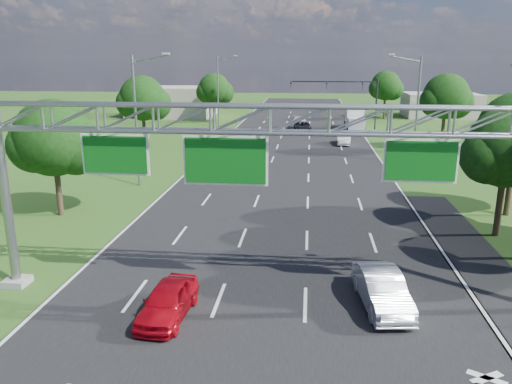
# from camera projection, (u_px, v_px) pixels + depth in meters

# --- Properties ---
(ground) EXTENTS (220.00, 220.00, 0.00)m
(ground) POSITION_uv_depth(u_px,v_px,m) (285.00, 189.00, 38.38)
(ground) COLOR #284F17
(ground) RESTS_ON ground
(road) EXTENTS (18.00, 180.00, 0.02)m
(road) POSITION_uv_depth(u_px,v_px,m) (285.00, 189.00, 38.38)
(road) COLOR black
(road) RESTS_ON ground
(road_flare) EXTENTS (3.00, 30.00, 0.02)m
(road_flare) POSITION_uv_depth(u_px,v_px,m) (497.00, 287.00, 21.96)
(road_flare) COLOR black
(road_flare) RESTS_ON ground
(sign_gantry) EXTENTS (23.50, 1.00, 9.56)m
(sign_gantry) POSITION_uv_depth(u_px,v_px,m) (272.00, 135.00, 19.27)
(sign_gantry) COLOR gray
(sign_gantry) RESTS_ON ground
(traffic_signal) EXTENTS (12.21, 0.24, 7.00)m
(traffic_signal) POSITION_uv_depth(u_px,v_px,m) (351.00, 92.00, 69.87)
(traffic_signal) COLOR black
(traffic_signal) RESTS_ON ground
(streetlight_l_near) EXTENTS (2.97, 0.22, 10.16)m
(streetlight_l_near) POSITION_uv_depth(u_px,v_px,m) (138.00, 115.00, 38.09)
(streetlight_l_near) COLOR gray
(streetlight_l_near) RESTS_ON ground
(streetlight_l_far) EXTENTS (2.97, 0.22, 10.16)m
(streetlight_l_far) POSITION_uv_depth(u_px,v_px,m) (219.00, 88.00, 71.70)
(streetlight_l_far) COLOR gray
(streetlight_l_far) RESTS_ON ground
(streetlight_r_mid) EXTENTS (2.97, 0.22, 10.16)m
(streetlight_r_mid) POSITION_uv_depth(u_px,v_px,m) (415.00, 106.00, 45.36)
(streetlight_r_mid) COLOR gray
(streetlight_r_mid) RESTS_ON ground
(tree_verge_la) EXTENTS (5.76, 4.80, 7.40)m
(tree_verge_la) POSITION_uv_depth(u_px,v_px,m) (55.00, 142.00, 30.93)
(tree_verge_la) COLOR #2D2116
(tree_verge_la) RESTS_ON ground
(tree_verge_lb) EXTENTS (5.76, 4.80, 8.06)m
(tree_verge_lb) POSITION_uv_depth(u_px,v_px,m) (143.00, 100.00, 53.05)
(tree_verge_lb) COLOR #2D2116
(tree_verge_lb) RESTS_ON ground
(tree_verge_lc) EXTENTS (5.76, 4.80, 7.62)m
(tree_verge_lc) POSITION_uv_depth(u_px,v_px,m) (215.00, 90.00, 76.86)
(tree_verge_lc) COLOR #2D2116
(tree_verge_lc) RESTS_ON ground
(tree_verge_rd) EXTENTS (5.76, 4.80, 8.28)m
(tree_verge_rd) POSITION_uv_depth(u_px,v_px,m) (446.00, 99.00, 52.58)
(tree_verge_rd) COLOR #2D2116
(tree_verge_rd) RESTS_ON ground
(tree_verge_re) EXTENTS (5.76, 4.80, 7.84)m
(tree_verge_re) POSITION_uv_depth(u_px,v_px,m) (386.00, 87.00, 81.70)
(tree_verge_re) COLOR #2D2116
(tree_verge_re) RESTS_ON ground
(building_left) EXTENTS (14.00, 10.00, 5.00)m
(building_left) POSITION_uv_depth(u_px,v_px,m) (172.00, 102.00, 86.09)
(building_left) COLOR #A09886
(building_left) RESTS_ON ground
(building_right) EXTENTS (12.00, 9.00, 4.00)m
(building_right) POSITION_uv_depth(u_px,v_px,m) (441.00, 105.00, 85.31)
(building_right) COLOR #A09886
(building_right) RESTS_ON ground
(red_coupe) EXTENTS (1.87, 4.10, 1.37)m
(red_coupe) POSITION_uv_depth(u_px,v_px,m) (168.00, 301.00, 19.28)
(red_coupe) COLOR #B30815
(red_coupe) RESTS_ON ground
(silver_sedan) EXTENTS (2.15, 4.65, 1.48)m
(silver_sedan) POSITION_uv_depth(u_px,v_px,m) (382.00, 290.00, 20.10)
(silver_sedan) COLOR silver
(silver_sedan) RESTS_ON ground
(car_queue_a) EXTENTS (2.40, 5.27, 1.50)m
(car_queue_a) POSITION_uv_depth(u_px,v_px,m) (299.00, 123.00, 72.08)
(car_queue_a) COLOR silver
(car_queue_a) RESTS_ON ground
(car_queue_b) EXTENTS (2.55, 5.00, 1.35)m
(car_queue_b) POSITION_uv_depth(u_px,v_px,m) (303.00, 127.00, 68.20)
(car_queue_b) COLOR black
(car_queue_b) RESTS_ON ground
(car_queue_d) EXTENTS (1.79, 4.21, 1.35)m
(car_queue_d) POSITION_uv_depth(u_px,v_px,m) (344.00, 139.00, 58.19)
(car_queue_d) COLOR #BABABA
(car_queue_d) RESTS_ON ground
(box_truck) EXTENTS (2.44, 8.01, 3.02)m
(box_truck) POSITION_uv_depth(u_px,v_px,m) (355.00, 120.00, 69.47)
(box_truck) COLOR white
(box_truck) RESTS_ON ground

